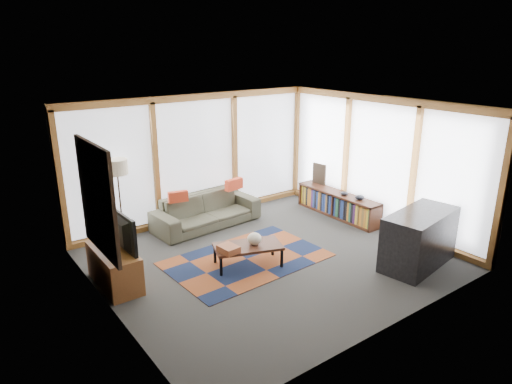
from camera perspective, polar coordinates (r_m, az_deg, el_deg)
ground at (r=7.96m, az=1.72°, el=-8.28°), size 5.50×5.50×0.00m
room_envelope at (r=8.12m, az=2.14°, el=3.88°), size 5.52×5.02×2.62m
rug at (r=7.91m, az=-1.17°, el=-8.38°), size 2.73×1.82×0.01m
sofa at (r=9.25m, az=-6.22°, el=-2.34°), size 2.25×1.02×0.64m
pillow_left at (r=8.84m, az=-9.72°, el=-0.57°), size 0.40×0.20×0.21m
pillow_right at (r=9.46m, az=-2.77°, el=0.98°), size 0.42×0.18×0.23m
floor_lamp at (r=8.69m, az=-16.63°, el=-1.10°), size 0.40×0.40×1.58m
coffee_table at (r=7.64m, az=-1.00°, el=-7.92°), size 1.22×0.89×0.37m
book_stack at (r=7.31m, az=-3.46°, el=-7.12°), size 0.29×0.34×0.11m
vase at (r=7.54m, az=-0.20°, el=-5.87°), size 0.27×0.27×0.21m
bookshelf at (r=9.90m, az=10.17°, el=-1.52°), size 0.38×2.09×0.52m
bowl_a at (r=9.45m, az=12.84°, el=-0.65°), size 0.21×0.21×0.10m
bowl_b at (r=9.66m, az=10.98°, el=-0.17°), size 0.17×0.17×0.08m
shelf_picture at (r=10.32m, az=7.90°, el=2.27°), size 0.08×0.35×0.46m
tv_console at (r=7.35m, az=-17.28°, el=-8.99°), size 0.48×1.16×0.58m
television at (r=7.13m, az=-17.24°, el=-4.71°), size 0.17×1.00×0.58m
bar_counter at (r=8.02m, az=19.72°, el=-5.54°), size 1.55×0.91×0.92m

